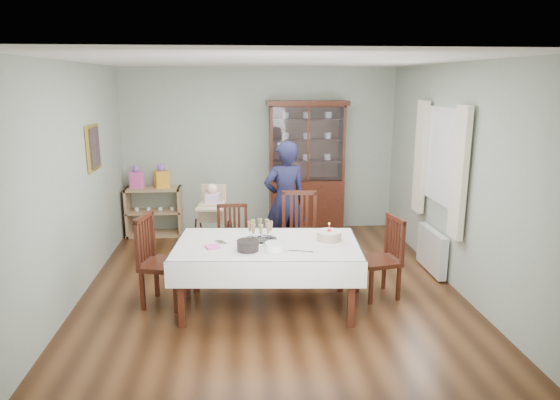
{
  "coord_description": "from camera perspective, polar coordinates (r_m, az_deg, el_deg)",
  "views": [
    {
      "loc": [
        -0.39,
        -5.75,
        2.49
      ],
      "look_at": [
        0.13,
        0.2,
        1.05
      ],
      "focal_mm": 32.0,
      "sensor_mm": 36.0,
      "label": 1
    }
  ],
  "objects": [
    {
      "name": "woman",
      "position": [
        6.97,
        0.58,
        -0.11
      ],
      "size": [
        0.7,
        0.54,
        1.69
      ],
      "primitive_type": "imported",
      "rotation": [
        0.0,
        0.0,
        3.39
      ],
      "color": "black",
      "rests_on": "floor"
    },
    {
      "name": "cake_knife",
      "position": [
        5.19,
        2.38,
        -5.86
      ],
      "size": [
        0.27,
        0.1,
        0.01
      ],
      "primitive_type": "cube",
      "rotation": [
        0.0,
        0.0,
        -0.3
      ],
      "color": "silver",
      "rests_on": "dining_table"
    },
    {
      "name": "picture_frame",
      "position": [
        6.85,
        -20.58,
        5.64
      ],
      "size": [
        0.04,
        0.48,
        0.58
      ],
      "primitive_type": "cube",
      "color": "gold",
      "rests_on": "room_shell"
    },
    {
      "name": "sideboard",
      "position": [
        8.41,
        -14.18,
        -1.28
      ],
      "size": [
        0.9,
        0.38,
        0.8
      ],
      "color": "tan",
      "rests_on": "floor"
    },
    {
      "name": "cutlery",
      "position": [
        5.52,
        -7.12,
        -4.79
      ],
      "size": [
        0.15,
        0.17,
        0.01
      ],
      "primitive_type": null,
      "rotation": [
        0.0,
        0.0,
        0.48
      ],
      "color": "silver",
      "rests_on": "dining_table"
    },
    {
      "name": "curtain_right",
      "position": [
        7.22,
        15.77,
        4.74
      ],
      "size": [
        0.07,
        0.3,
        1.55
      ],
      "primitive_type": "cube",
      "color": "silver",
      "rests_on": "room_shell"
    },
    {
      "name": "room_shell",
      "position": [
        6.34,
        -1.48,
        6.42
      ],
      "size": [
        5.0,
        5.0,
        5.0
      ],
      "color": "#9EAA99",
      "rests_on": "floor"
    },
    {
      "name": "napkin_stack",
      "position": [
        5.35,
        -7.68,
        -5.33
      ],
      "size": [
        0.18,
        0.18,
        0.02
      ],
      "primitive_type": "cube",
      "rotation": [
        0.0,
        0.0,
        0.34
      ],
      "color": "#F159B4",
      "rests_on": "dining_table"
    },
    {
      "name": "plate_stack_dark",
      "position": [
        5.22,
        -3.7,
        -5.21
      ],
      "size": [
        0.25,
        0.25,
        0.11
      ],
      "primitive_type": "cylinder",
      "rotation": [
        0.0,
        0.0,
        0.1
      ],
      "color": "black",
      "rests_on": "dining_table"
    },
    {
      "name": "china_cabinet",
      "position": [
        8.21,
        3.03,
        3.93
      ],
      "size": [
        1.3,
        0.48,
        2.18
      ],
      "color": "#401E10",
      "rests_on": "floor"
    },
    {
      "name": "floor",
      "position": [
        6.28,
        -1.07,
        -9.82
      ],
      "size": [
        5.0,
        5.0,
        0.0
      ],
      "primitive_type": "plane",
      "color": "#593319",
      "rests_on": "ground"
    },
    {
      "name": "radiator",
      "position": [
        6.92,
        16.95,
        -5.52
      ],
      "size": [
        0.1,
        0.8,
        0.55
      ],
      "primitive_type": "cube",
      "color": "white",
      "rests_on": "floor"
    },
    {
      "name": "chair_end_right",
      "position": [
        6.03,
        11.3,
        -8.21
      ],
      "size": [
        0.51,
        0.51,
        0.95
      ],
      "rotation": [
        0.0,
        0.0,
        -1.37
      ],
      "color": "#401E10",
      "rests_on": "floor"
    },
    {
      "name": "chair_end_left",
      "position": [
        5.85,
        -13.17,
        -8.72
      ],
      "size": [
        0.57,
        0.57,
        1.04
      ],
      "rotation": [
        0.0,
        0.0,
        1.32
      ],
      "color": "#401E10",
      "rests_on": "floor"
    },
    {
      "name": "window",
      "position": [
        6.66,
        18.17,
        4.75
      ],
      "size": [
        0.04,
        1.02,
        1.22
      ],
      "primitive_type": "cube",
      "color": "white",
      "rests_on": "room_shell"
    },
    {
      "name": "champagne_tray",
      "position": [
        5.51,
        -2.25,
        -4.01
      ],
      "size": [
        0.37,
        0.37,
        0.23
      ],
      "color": "silver",
      "rests_on": "dining_table"
    },
    {
      "name": "chair_far_right",
      "position": [
        6.58,
        2.21,
        -5.73
      ],
      "size": [
        0.52,
        0.52,
        1.07
      ],
      "rotation": [
        0.0,
        0.0,
        -0.1
      ],
      "color": "#401E10",
      "rests_on": "floor"
    },
    {
      "name": "gift_bag_orange",
      "position": [
        8.24,
        -13.37,
        2.57
      ],
      "size": [
        0.25,
        0.22,
        0.39
      ],
      "color": "gold",
      "rests_on": "sideboard"
    },
    {
      "name": "gift_bag_pink",
      "position": [
        8.31,
        -16.07,
        2.4
      ],
      "size": [
        0.22,
        0.17,
        0.36
      ],
      "color": "#F159B4",
      "rests_on": "sideboard"
    },
    {
      "name": "high_chair",
      "position": [
        7.17,
        -7.61,
        -3.35
      ],
      "size": [
        0.55,
        0.55,
        1.08
      ],
      "rotation": [
        0.0,
        0.0,
        -0.16
      ],
      "color": "black",
      "rests_on": "floor"
    },
    {
      "name": "dining_table",
      "position": [
        5.59,
        -1.46,
        -8.6
      ],
      "size": [
        2.09,
        1.32,
        0.76
      ],
      "rotation": [
        0.0,
        0.0,
        -0.09
      ],
      "color": "#401E10",
      "rests_on": "floor"
    },
    {
      "name": "curtain_left",
      "position": [
        6.09,
        19.83,
        2.9
      ],
      "size": [
        0.07,
        0.3,
        1.55
      ],
      "primitive_type": "cube",
      "color": "silver",
      "rests_on": "room_shell"
    },
    {
      "name": "birthday_cake",
      "position": [
        5.52,
        5.62,
        -4.17
      ],
      "size": [
        0.31,
        0.31,
        0.22
      ],
      "color": "white",
      "rests_on": "dining_table"
    },
    {
      "name": "plate_stack_white",
      "position": [
        5.2,
        -0.61,
        -5.36
      ],
      "size": [
        0.26,
        0.26,
        0.09
      ],
      "primitive_type": "cylinder",
      "rotation": [
        0.0,
        0.0,
        0.31
      ],
      "color": "white",
      "rests_on": "dining_table"
    },
    {
      "name": "chair_far_left",
      "position": [
        6.55,
        -5.38,
        -6.3
      ],
      "size": [
        0.42,
        0.42,
        0.92
      ],
      "rotation": [
        0.0,
        0.0,
        0.01
      ],
      "color": "#401E10",
      "rests_on": "floor"
    }
  ]
}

